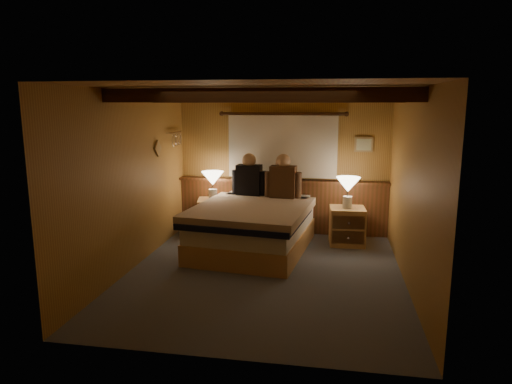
% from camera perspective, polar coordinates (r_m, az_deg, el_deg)
% --- Properties ---
extents(floor, '(4.20, 4.20, 0.00)m').
position_cam_1_polar(floor, '(6.15, 1.01, -10.14)').
color(floor, '#50545F').
rests_on(floor, ground).
extents(ceiling, '(4.20, 4.20, 0.00)m').
position_cam_1_polar(ceiling, '(5.74, 1.09, 12.82)').
color(ceiling, '#B58B43').
rests_on(ceiling, wall_back).
extents(wall_back, '(3.60, 0.00, 3.60)m').
position_cam_1_polar(wall_back, '(7.89, 3.35, 3.56)').
color(wall_back, '#B0883F').
rests_on(wall_back, floor).
extents(wall_left, '(0.00, 4.20, 4.20)m').
position_cam_1_polar(wall_left, '(6.35, -15.23, 1.38)').
color(wall_left, '#B0883F').
rests_on(wall_left, floor).
extents(wall_right, '(0.00, 4.20, 4.20)m').
position_cam_1_polar(wall_right, '(5.84, 18.79, 0.37)').
color(wall_right, '#B0883F').
rests_on(wall_right, floor).
extents(wall_front, '(3.60, 0.00, 3.60)m').
position_cam_1_polar(wall_front, '(3.81, -3.73, -4.50)').
color(wall_front, '#B0883F').
rests_on(wall_front, floor).
extents(wainscot, '(3.60, 0.23, 0.94)m').
position_cam_1_polar(wainscot, '(7.95, 3.25, -1.61)').
color(wainscot, brown).
rests_on(wainscot, wall_back).
extents(curtain_window, '(2.18, 0.09, 1.11)m').
position_cam_1_polar(curtain_window, '(7.78, 3.32, 5.84)').
color(curtain_window, '#3F250F').
rests_on(curtain_window, wall_back).
extents(ceiling_beams, '(3.60, 1.65, 0.16)m').
position_cam_1_polar(ceiling_beams, '(5.89, 1.31, 11.89)').
color(ceiling_beams, '#3F250F').
rests_on(ceiling_beams, ceiling).
extents(coat_rail, '(0.05, 0.55, 0.24)m').
position_cam_1_polar(coat_rail, '(7.71, -9.94, 6.74)').
color(coat_rail, silver).
rests_on(coat_rail, wall_left).
extents(framed_print, '(0.30, 0.04, 0.25)m').
position_cam_1_polar(framed_print, '(7.79, 13.33, 5.79)').
color(framed_print, '#A18450').
rests_on(framed_print, wall_back).
extents(bed, '(1.85, 2.28, 0.72)m').
position_cam_1_polar(bed, '(6.96, -0.37, -4.37)').
color(bed, tan).
rests_on(bed, floor).
extents(nightstand_left, '(0.64, 0.60, 0.61)m').
position_cam_1_polar(nightstand_left, '(7.90, -5.21, -3.08)').
color(nightstand_left, tan).
rests_on(nightstand_left, floor).
extents(nightstand_right, '(0.58, 0.52, 0.60)m').
position_cam_1_polar(nightstand_right, '(7.42, 11.31, -4.20)').
color(nightstand_right, tan).
rests_on(nightstand_right, floor).
extents(lamp_left, '(0.37, 0.37, 0.49)m').
position_cam_1_polar(lamp_left, '(7.73, -5.44, 1.50)').
color(lamp_left, white).
rests_on(lamp_left, nightstand_left).
extents(lamp_right, '(0.38, 0.38, 0.49)m').
position_cam_1_polar(lamp_right, '(7.26, 11.43, 0.68)').
color(lamp_right, white).
rests_on(lamp_right, nightstand_right).
extents(person_left, '(0.59, 0.27, 0.72)m').
position_cam_1_polar(person_left, '(7.60, -0.86, 1.79)').
color(person_left, black).
rests_on(person_left, bed).
extents(person_right, '(0.61, 0.27, 0.74)m').
position_cam_1_polar(person_right, '(7.39, 3.40, 1.56)').
color(person_right, '#452D1B').
rests_on(person_right, bed).
extents(duffel_bag, '(0.63, 0.47, 0.40)m').
position_cam_1_polar(duffel_bag, '(7.84, -6.96, -4.19)').
color(duffel_bag, black).
rests_on(duffel_bag, floor).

